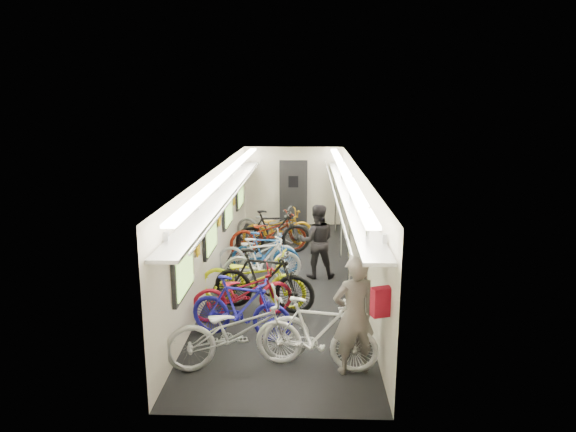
# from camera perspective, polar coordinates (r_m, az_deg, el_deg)

# --- Properties ---
(train_car_shell) EXTENTS (10.00, 10.00, 10.00)m
(train_car_shell) POSITION_cam_1_polar(r_m,az_deg,el_deg) (11.50, -1.79, 2.10)
(train_car_shell) COLOR black
(train_car_shell) RESTS_ON ground
(bicycle_0) EXTENTS (2.22, 1.25, 1.10)m
(bicycle_0) POSITION_cam_1_polar(r_m,az_deg,el_deg) (7.59, -5.48, -12.54)
(bicycle_0) COLOR #A9AAAE
(bicycle_0) RESTS_ON ground
(bicycle_1) EXTENTS (1.80, 0.92, 1.04)m
(bicycle_1) POSITION_cam_1_polar(r_m,az_deg,el_deg) (8.42, -5.26, -10.13)
(bicycle_1) COLOR #1D1998
(bicycle_1) RESTS_ON ground
(bicycle_2) EXTENTS (1.92, 1.21, 0.95)m
(bicycle_2) POSITION_cam_1_polar(r_m,az_deg,el_deg) (9.17, -5.04, -8.44)
(bicycle_2) COLOR maroon
(bicycle_2) RESTS_ON ground
(bicycle_3) EXTENTS (2.01, 1.00, 1.16)m
(bicycle_3) POSITION_cam_1_polar(r_m,az_deg,el_deg) (9.41, -2.76, -7.16)
(bicycle_3) COLOR black
(bicycle_3) RESTS_ON ground
(bicycle_4) EXTENTS (2.16, 1.14, 1.08)m
(bicycle_4) POSITION_cam_1_polar(r_m,az_deg,el_deg) (9.62, -3.94, -6.97)
(bicycle_4) COLOR yellow
(bicycle_4) RESTS_ON ground
(bicycle_5) EXTENTS (1.76, 0.98, 1.02)m
(bicycle_5) POSITION_cam_1_polar(r_m,az_deg,el_deg) (10.75, -2.86, -4.99)
(bicycle_5) COLOR silver
(bicycle_5) RESTS_ON ground
(bicycle_6) EXTENTS (1.86, 0.89, 0.94)m
(bicycle_6) POSITION_cam_1_polar(r_m,az_deg,el_deg) (11.53, -3.41, -3.97)
(bicycle_6) COLOR silver
(bicycle_6) RESTS_ON ground
(bicycle_7) EXTENTS (1.58, 0.59, 0.93)m
(bicycle_7) POSITION_cam_1_polar(r_m,az_deg,el_deg) (11.46, -2.53, -4.07)
(bicycle_7) COLOR #17478F
(bicycle_7) RESTS_ON ground
(bicycle_8) EXTENTS (2.11, 1.39, 1.05)m
(bicycle_8) POSITION_cam_1_polar(r_m,az_deg,el_deg) (12.81, -2.17, -1.97)
(bicycle_8) COLOR maroon
(bicycle_8) RESTS_ON ground
(bicycle_9) EXTENTS (1.95, 0.89, 1.13)m
(bicycle_9) POSITION_cam_1_polar(r_m,az_deg,el_deg) (12.81, -1.65, -1.78)
(bicycle_9) COLOR black
(bicycle_9) RESTS_ON ground
(bicycle_10) EXTENTS (2.00, 1.17, 0.99)m
(bicycle_10) POSITION_cam_1_polar(r_m,az_deg,el_deg) (13.48, -1.12, -1.35)
(bicycle_10) COLOR #BC8211
(bicycle_10) RESTS_ON ground
(bicycle_11) EXTENTS (1.84, 0.81, 1.07)m
(bicycle_11) POSITION_cam_1_polar(r_m,az_deg,el_deg) (7.50, 3.14, -12.95)
(bicycle_11) COLOR white
(bicycle_11) RESTS_ON ground
(bicycle_12) EXTENTS (2.01, 1.14, 1.00)m
(bicycle_12) POSITION_cam_1_polar(r_m,az_deg,el_deg) (13.83, -2.07, -0.97)
(bicycle_12) COLOR slate
(bicycle_12) RESTS_ON ground
(passenger_near) EXTENTS (0.72, 0.59, 1.72)m
(passenger_near) POSITION_cam_1_polar(r_m,az_deg,el_deg) (7.33, 7.34, -10.89)
(passenger_near) COLOR gray
(passenger_near) RESTS_ON ground
(passenger_mid) EXTENTS (0.81, 0.65, 1.62)m
(passenger_mid) POSITION_cam_1_polar(r_m,az_deg,el_deg) (11.09, 3.24, -2.82)
(passenger_mid) COLOR black
(passenger_mid) RESTS_ON ground
(backpack) EXTENTS (0.29, 0.22, 0.38)m
(backpack) POSITION_cam_1_polar(r_m,az_deg,el_deg) (6.72, 10.35, -9.35)
(backpack) COLOR maroon
(backpack) RESTS_ON passenger_near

